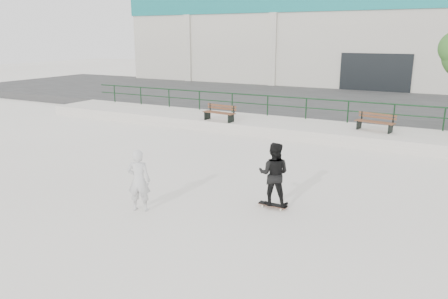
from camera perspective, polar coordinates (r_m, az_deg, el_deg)
The scene contains 10 objects.
ground at distance 11.71m, azimuth -0.89°, elevation -7.47°, with size 120.00×120.00×0.00m, color beige.
ledge at distance 20.15m, azimuth 12.17°, elevation 2.38°, with size 30.00×3.00×0.50m, color silver.
parking_strip at distance 28.31m, azimuth 16.93°, elevation 5.54°, with size 60.00×14.00×0.50m, color #313131.
railing at distance 21.21m, azimuth 13.29°, elevation 5.65°, with size 28.00×0.06×1.03m.
commercial_building at distance 41.84m, azimuth 21.26°, elevation 13.89°, with size 44.20×16.33×8.00m.
bench_left at distance 20.73m, azimuth -0.57°, elevation 4.81°, with size 1.70×0.68×0.76m.
bench_right at distance 19.56m, azimuth 19.15°, elevation 3.40°, with size 1.69×0.80×0.75m.
skateboard at distance 11.69m, azimuth 6.40°, elevation -7.21°, with size 0.78×0.23×0.09m.
standing_skater at distance 11.40m, azimuth 6.52°, elevation -3.19°, with size 0.82×0.64×1.68m, color black.
seated_skater at distance 11.41m, azimuth -11.06°, elevation -3.99°, with size 0.59×0.39×1.63m, color silver.
Camera 1 is at (5.22, -9.52, 4.40)m, focal length 35.00 mm.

